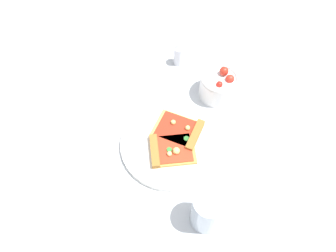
% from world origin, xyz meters
% --- Properties ---
extents(ground_plane, '(2.40, 2.40, 0.00)m').
position_xyz_m(ground_plane, '(0.00, 0.00, 0.00)').
color(ground_plane, silver).
rests_on(ground_plane, ground).
extents(plate, '(0.27, 0.27, 0.01)m').
position_xyz_m(plate, '(0.02, 0.01, 0.01)').
color(plate, white).
rests_on(plate, ground_plane).
extents(pizza_slice_near, '(0.14, 0.15, 0.02)m').
position_xyz_m(pizza_slice_near, '(0.04, -0.02, 0.02)').
color(pizza_slice_near, gold).
rests_on(pizza_slice_near, plate).
extents(pizza_slice_far, '(0.15, 0.13, 0.02)m').
position_xyz_m(pizza_slice_far, '(0.02, 0.05, 0.02)').
color(pizza_slice_far, '#E5B256').
rests_on(pizza_slice_far, plate).
extents(salad_bowl, '(0.11, 0.11, 0.09)m').
position_xyz_m(salad_bowl, '(-0.01, 0.22, 0.04)').
color(salad_bowl, white).
rests_on(salad_bowl, ground_plane).
extents(soda_glass, '(0.07, 0.07, 0.11)m').
position_xyz_m(soda_glass, '(0.22, -0.08, 0.05)').
color(soda_glass, silver).
rests_on(soda_glass, ground_plane).
extents(paper_napkin, '(0.18, 0.17, 0.00)m').
position_xyz_m(paper_napkin, '(-0.13, -0.25, 0.00)').
color(paper_napkin, silver).
rests_on(paper_napkin, ground_plane).
extents(pepper_shaker, '(0.03, 0.03, 0.07)m').
position_xyz_m(pepper_shaker, '(-0.17, 0.23, 0.04)').
color(pepper_shaker, silver).
rests_on(pepper_shaker, ground_plane).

